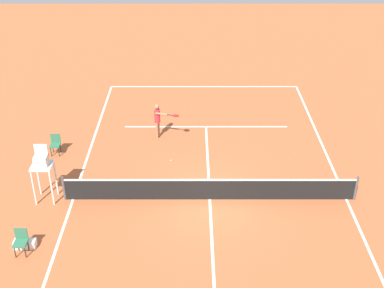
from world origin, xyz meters
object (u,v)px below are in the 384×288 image
(player_serving, at_px, (158,118))
(tennis_ball, at_px, (171,160))
(umpire_chair, at_px, (42,165))
(courtside_chair_near, at_px, (21,241))
(courtside_chair_mid, at_px, (55,143))
(equipment_bag, at_px, (25,244))

(player_serving, xyz_separation_m, tennis_ball, (-0.67, 2.18, -1.02))
(umpire_chair, bearing_deg, courtside_chair_near, 88.58)
(tennis_ball, height_order, umpire_chair, umpire_chair)
(umpire_chair, height_order, courtside_chair_near, umpire_chair)
(courtside_chair_mid, bearing_deg, equipment_bag, 93.34)
(player_serving, height_order, equipment_bag, player_serving)
(tennis_ball, distance_m, umpire_chair, 5.83)
(courtside_chair_near, relative_size, courtside_chair_mid, 1.00)
(tennis_ball, height_order, courtside_chair_near, courtside_chair_near)
(courtside_chair_mid, bearing_deg, umpire_chair, 97.29)
(player_serving, xyz_separation_m, umpire_chair, (4.18, 5.02, 0.55))
(tennis_ball, bearing_deg, umpire_chair, 30.28)
(equipment_bag, bearing_deg, umpire_chair, -91.50)
(courtside_chair_near, height_order, equipment_bag, courtside_chair_near)
(player_serving, xyz_separation_m, equipment_bag, (4.26, 7.89, -0.91))
(player_serving, distance_m, tennis_ball, 2.50)
(tennis_ball, xyz_separation_m, courtside_chair_mid, (5.30, -0.67, 0.50))
(umpire_chair, relative_size, equipment_bag, 3.17)
(tennis_ball, xyz_separation_m, courtside_chair_near, (4.93, 5.97, 0.50))
(player_serving, height_order, courtside_chair_mid, player_serving)
(tennis_ball, height_order, courtside_chair_mid, courtside_chair_mid)
(courtside_chair_near, height_order, courtside_chair_mid, same)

